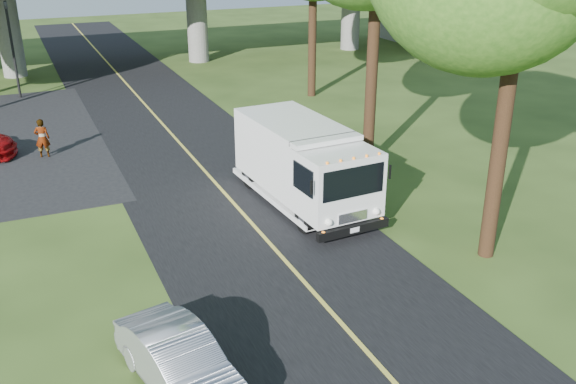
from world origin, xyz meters
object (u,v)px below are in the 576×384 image
silver_sedan (180,362)px  pedestrian (42,138)px  step_van (303,162)px  traffic_signal (11,39)px

silver_sedan → pedestrian: 16.28m
step_van → silver_sedan: (-6.30, -7.65, -0.88)m
traffic_signal → step_van: bearing=-67.2°
step_van → silver_sedan: 9.95m
step_van → pedestrian: (-7.75, 8.56, -0.69)m
traffic_signal → pedestrian: traffic_signal is taller
traffic_signal → silver_sedan: size_ratio=1.37×
step_van → traffic_signal: bearing=109.2°
traffic_signal → pedestrian: bearing=-87.6°
silver_sedan → pedestrian: pedestrian is taller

